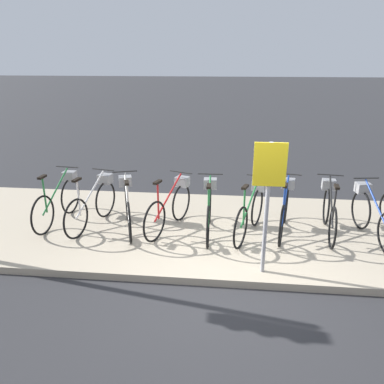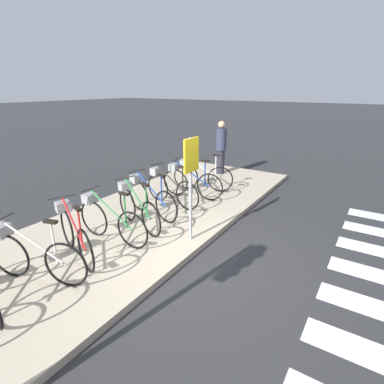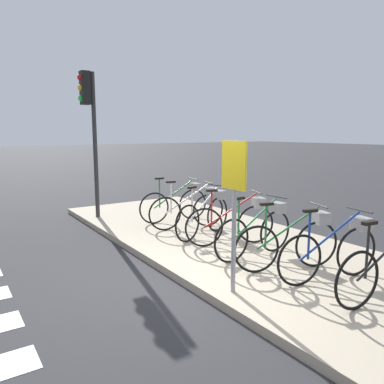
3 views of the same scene
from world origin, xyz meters
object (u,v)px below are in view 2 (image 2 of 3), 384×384
at_px(parked_bicycle_4, 108,218).
at_px(parked_bicycle_9, 200,174).
at_px(parked_bicycle_2, 31,254).
at_px(parked_bicycle_7, 169,187).
at_px(parked_bicycle_3, 73,232).
at_px(pedestrian, 221,146).
at_px(sign_post, 191,173).
at_px(parked_bicycle_5, 136,206).
at_px(parked_bicycle_6, 149,196).
at_px(parked_bicycle_8, 189,181).

bearing_deg(parked_bicycle_4, parked_bicycle_9, 1.83).
xyz_separation_m(parked_bicycle_2, parked_bicycle_7, (3.62, 0.17, 0.00)).
xyz_separation_m(parked_bicycle_3, pedestrian, (6.02, 0.34, 0.47)).
xyz_separation_m(parked_bicycle_4, sign_post, (0.87, -1.28, 0.88)).
bearing_deg(parked_bicycle_3, parked_bicycle_5, -3.65).
distance_m(parked_bicycle_7, parked_bicycle_9, 1.34).
xyz_separation_m(parked_bicycle_4, parked_bicycle_6, (1.34, 0.16, 0.00)).
bearing_deg(parked_bicycle_8, parked_bicycle_4, -179.12).
bearing_deg(parked_bicycle_6, sign_post, -108.26).
height_order(parked_bicycle_3, parked_bicycle_6, same).
xyz_separation_m(parked_bicycle_4, parked_bicycle_9, (3.46, 0.11, 0.00)).
relative_size(parked_bicycle_2, parked_bicycle_3, 1.01).
height_order(parked_bicycle_4, pedestrian, pedestrian).
height_order(parked_bicycle_7, parked_bicycle_9, same).
bearing_deg(parked_bicycle_5, parked_bicycle_2, 179.65).
bearing_deg(sign_post, parked_bicycle_6, 71.74).
bearing_deg(parked_bicycle_6, parked_bicycle_8, -4.41).
bearing_deg(parked_bicycle_7, sign_post, -130.75).
xyz_separation_m(parked_bicycle_8, sign_post, (-1.94, -1.32, 0.88)).
xyz_separation_m(parked_bicycle_9, pedestrian, (1.86, 0.32, 0.47)).
relative_size(parked_bicycle_3, parked_bicycle_7, 0.95).
height_order(parked_bicycle_5, pedestrian, pedestrian).
bearing_deg(parked_bicycle_5, parked_bicycle_4, 179.49).
xyz_separation_m(parked_bicycle_9, sign_post, (-2.59, -1.39, 0.88)).
bearing_deg(parked_bicycle_4, parked_bicycle_2, 179.74).
relative_size(parked_bicycle_3, pedestrian, 0.93).
bearing_deg(parked_bicycle_5, pedestrian, 5.43).
bearing_deg(parked_bicycle_9, parked_bicycle_5, -177.53).
distance_m(parked_bicycle_3, pedestrian, 6.05).
bearing_deg(parked_bicycle_6, parked_bicycle_7, 1.52).
bearing_deg(sign_post, parked_bicycle_2, 151.50).
height_order(parked_bicycle_6, pedestrian, pedestrian).
xyz_separation_m(parked_bicycle_3, sign_post, (1.57, -1.36, 0.88)).
bearing_deg(parked_bicycle_6, parked_bicycle_3, -178.02).
bearing_deg(parked_bicycle_6, pedestrian, 3.92).
bearing_deg(parked_bicycle_4, sign_post, -55.73).
distance_m(parked_bicycle_4, parked_bicycle_7, 2.13).
height_order(parked_bicycle_4, parked_bicycle_7, same).
bearing_deg(parked_bicycle_3, parked_bicycle_7, 1.85).
bearing_deg(parked_bicycle_5, parked_bicycle_9, 2.47).
bearing_deg(parked_bicycle_2, pedestrian, 3.54).
relative_size(parked_bicycle_2, parked_bicycle_5, 1.01).
bearing_deg(parked_bicycle_3, parked_bicycle_4, -6.95).
xyz_separation_m(parked_bicycle_8, pedestrian, (2.51, 0.39, 0.47)).
bearing_deg(parked_bicycle_7, parked_bicycle_6, -178.48).
distance_m(parked_bicycle_6, parked_bicycle_8, 1.47).
relative_size(parked_bicycle_4, parked_bicycle_6, 1.02).
bearing_deg(pedestrian, parked_bicycle_4, -175.39).
xyz_separation_m(parked_bicycle_3, parked_bicycle_9, (4.16, 0.03, 0.00)).
bearing_deg(pedestrian, parked_bicycle_6, -176.08).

